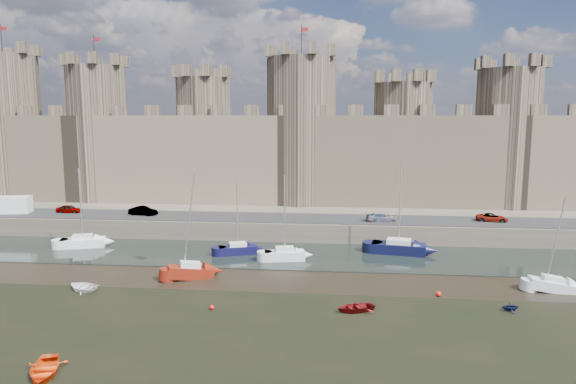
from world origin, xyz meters
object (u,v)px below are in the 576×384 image
(car_0, at_px, (69,209))
(sailboat_2, at_px, (285,254))
(van, at_px, (9,205))
(dinghy_0, at_px, (44,370))
(sailboat_0, at_px, (83,242))
(sailboat_1, at_px, (238,249))
(sailboat_5, at_px, (553,284))
(car_3, at_px, (492,218))
(sailboat_3, at_px, (399,247))
(car_1, at_px, (143,211))
(car_2, at_px, (382,217))
(sailboat_4, at_px, (191,271))

(car_0, xyz_separation_m, sailboat_2, (32.69, -12.82, -2.32))
(van, height_order, dinghy_0, van)
(sailboat_2, xyz_separation_m, dinghy_0, (-12.39, -27.67, -0.42))
(sailboat_0, height_order, sailboat_2, sailboat_0)
(sailboat_2, bearing_deg, sailboat_1, 149.99)
(sailboat_5, height_order, dinghy_0, sailboat_5)
(car_3, bearing_deg, sailboat_3, 130.31)
(car_1, distance_m, van, 19.71)
(sailboat_5, bearing_deg, car_0, 163.75)
(car_1, relative_size, car_2, 0.97)
(sailboat_4, bearing_deg, sailboat_1, 48.27)
(car_0, height_order, car_3, car_0)
(car_2, relative_size, sailboat_1, 0.46)
(car_3, relative_size, sailboat_0, 0.41)
(van, distance_m, sailboat_4, 37.50)
(car_3, height_order, dinghy_0, car_3)
(sailboat_5, bearing_deg, sailboat_4, -177.70)
(sailboat_0, xyz_separation_m, sailboat_1, (20.05, -1.35, -0.04))
(car_2, distance_m, sailboat_5, 23.85)
(car_1, height_order, dinghy_0, car_1)
(car_0, bearing_deg, sailboat_2, -111.77)
(car_0, distance_m, sailboat_4, 31.31)
(sailboat_3, distance_m, sailboat_5, 17.66)
(sailboat_3, relative_size, dinghy_0, 3.08)
(car_0, distance_m, car_3, 58.99)
(car_2, distance_m, sailboat_2, 16.31)
(car_0, distance_m, sailboat_2, 35.20)
(sailboat_0, xyz_separation_m, sailboat_4, (17.03, -10.70, -0.00))
(sailboat_3, xyz_separation_m, sailboat_4, (-22.13, -11.58, -0.06))
(car_2, xyz_separation_m, sailboat_1, (-17.60, -9.03, -2.37))
(sailboat_2, bearing_deg, sailboat_5, -27.39)
(sailboat_1, xyz_separation_m, sailboat_2, (5.82, -2.02, 0.06))
(sailboat_1, bearing_deg, dinghy_0, -122.11)
(van, bearing_deg, sailboat_4, -41.79)
(car_0, xyz_separation_m, sailboat_3, (45.98, -8.57, -2.27))
(sailboat_2, bearing_deg, car_1, 139.67)
(sailboat_2, height_order, sailboat_3, sailboat_3)
(sailboat_4, height_order, dinghy_0, sailboat_4)
(car_0, xyz_separation_m, sailboat_0, (6.82, -9.45, -2.33))
(van, bearing_deg, car_3, -10.52)
(sailboat_4, relative_size, sailboat_5, 1.18)
(sailboat_3, bearing_deg, car_1, 177.69)
(car_1, height_order, car_3, car_1)
(sailboat_2, bearing_deg, sailboat_0, 161.69)
(car_1, bearing_deg, sailboat_1, -112.19)
(sailboat_4, bearing_deg, sailboat_0, 124.01)
(sailboat_1, bearing_deg, car_3, -1.57)
(car_0, relative_size, sailboat_1, 0.40)
(car_0, xyz_separation_m, sailboat_1, (26.87, -10.80, -2.37))
(car_2, relative_size, sailboat_0, 0.42)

